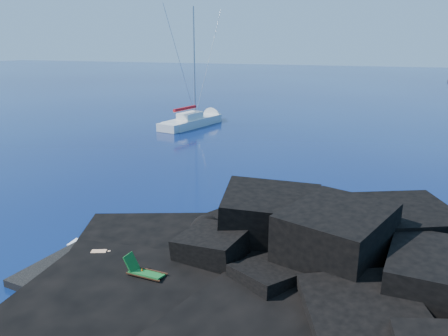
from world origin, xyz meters
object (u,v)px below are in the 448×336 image
(deck_chair, at_px, (147,269))
(marker_cone, at_px, (142,274))
(sailboat, at_px, (193,126))
(sunbather, at_px, (99,253))

(deck_chair, relative_size, marker_cone, 3.20)
(sailboat, height_order, marker_cone, sailboat)
(sailboat, distance_m, sunbather, 36.74)
(sailboat, bearing_deg, marker_cone, -56.86)
(deck_chair, height_order, marker_cone, deck_chair)
(deck_chair, distance_m, sunbather, 3.61)
(sailboat, relative_size, sunbather, 8.14)
(sunbather, distance_m, marker_cone, 3.30)
(sailboat, distance_m, deck_chair, 39.00)
(sailboat, xyz_separation_m, sunbather, (11.09, -35.02, 0.53))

